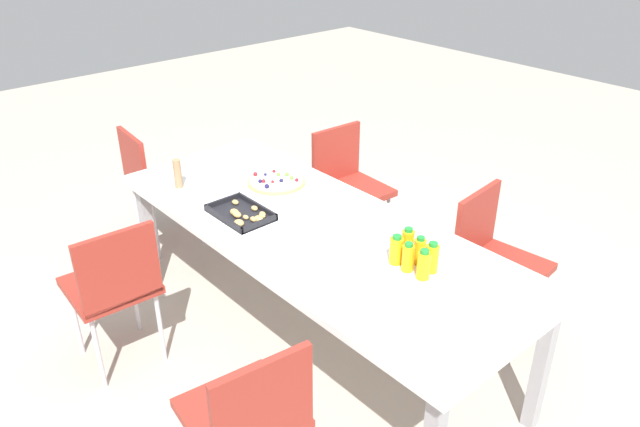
# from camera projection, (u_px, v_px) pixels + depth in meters

# --- Properties ---
(ground_plane) EXTENTS (12.00, 12.00, 0.00)m
(ground_plane) POSITION_uv_depth(u_px,v_px,m) (314.00, 342.00, 3.34)
(ground_plane) COLOR #B2A899
(party_table) EXTENTS (2.33, 0.90, 0.73)m
(party_table) POSITION_uv_depth(u_px,v_px,m) (314.00, 236.00, 3.03)
(party_table) COLOR white
(party_table) RESTS_ON ground_plane
(chair_far_left) EXTENTS (0.45, 0.45, 0.83)m
(chair_far_left) POSITION_uv_depth(u_px,v_px,m) (249.00, 415.00, 2.22)
(chair_far_left) COLOR maroon
(chair_far_left) RESTS_ON ground_plane
(chair_end) EXTENTS (0.43, 0.43, 0.83)m
(chair_end) POSITION_uv_depth(u_px,v_px,m) (154.00, 178.00, 4.03)
(chair_end) COLOR maroon
(chair_end) RESTS_ON ground_plane
(chair_near_right) EXTENTS (0.42, 0.42, 0.83)m
(chair_near_right) POSITION_uv_depth(u_px,v_px,m) (347.00, 180.00, 4.00)
(chair_near_right) COLOR maroon
(chair_near_right) RESTS_ON ground_plane
(chair_near_left) EXTENTS (0.44, 0.44, 0.83)m
(chair_near_left) POSITION_uv_depth(u_px,v_px,m) (493.00, 255.00, 3.19)
(chair_near_left) COLOR maroon
(chair_near_left) RESTS_ON ground_plane
(chair_far_right) EXTENTS (0.42, 0.42, 0.83)m
(chair_far_right) POSITION_uv_depth(u_px,v_px,m) (114.00, 283.00, 2.96)
(chair_far_right) COLOR maroon
(chair_far_right) RESTS_ON ground_plane
(juice_bottle_0) EXTENTS (0.06, 0.06, 0.14)m
(juice_bottle_0) POSITION_uv_depth(u_px,v_px,m) (432.00, 258.00, 2.62)
(juice_bottle_0) COLOR #F9AC14
(juice_bottle_0) RESTS_ON party_table
(juice_bottle_1) EXTENTS (0.05, 0.05, 0.13)m
(juice_bottle_1) POSITION_uv_depth(u_px,v_px,m) (420.00, 251.00, 2.67)
(juice_bottle_1) COLOR #FAAD14
(juice_bottle_1) RESTS_ON party_table
(juice_bottle_2) EXTENTS (0.06, 0.06, 0.15)m
(juice_bottle_2) POSITION_uv_depth(u_px,v_px,m) (408.00, 244.00, 2.71)
(juice_bottle_2) COLOR #FAAB14
(juice_bottle_2) RESTS_ON party_table
(juice_bottle_3) EXTENTS (0.06, 0.06, 0.14)m
(juice_bottle_3) POSITION_uv_depth(u_px,v_px,m) (424.00, 265.00, 2.57)
(juice_bottle_3) COLOR #F9AE14
(juice_bottle_3) RESTS_ON party_table
(juice_bottle_4) EXTENTS (0.05, 0.05, 0.14)m
(juice_bottle_4) POSITION_uv_depth(u_px,v_px,m) (408.00, 258.00, 2.63)
(juice_bottle_4) COLOR #FAAD14
(juice_bottle_4) RESTS_ON party_table
(juice_bottle_5) EXTENTS (0.06, 0.06, 0.14)m
(juice_bottle_5) POSITION_uv_depth(u_px,v_px,m) (396.00, 250.00, 2.68)
(juice_bottle_5) COLOR #F9AE14
(juice_bottle_5) RESTS_ON party_table
(fruit_pizza) EXTENTS (0.32, 0.32, 0.05)m
(fruit_pizza) POSITION_uv_depth(u_px,v_px,m) (276.00, 181.00, 3.42)
(fruit_pizza) COLOR tan
(fruit_pizza) RESTS_ON party_table
(snack_tray) EXTENTS (0.33, 0.22, 0.04)m
(snack_tray) POSITION_uv_depth(u_px,v_px,m) (242.00, 215.00, 3.07)
(snack_tray) COLOR black
(snack_tray) RESTS_ON party_table
(plate_stack) EXTENTS (0.21, 0.21, 0.03)m
(plate_stack) POSITION_uv_depth(u_px,v_px,m) (336.00, 215.00, 3.07)
(plate_stack) COLOR silver
(plate_stack) RESTS_ON party_table
(napkin_stack) EXTENTS (0.15, 0.15, 0.02)m
(napkin_stack) POSITION_uv_depth(u_px,v_px,m) (293.00, 249.00, 2.79)
(napkin_stack) COLOR white
(napkin_stack) RESTS_ON party_table
(cardboard_tube) EXTENTS (0.04, 0.04, 0.16)m
(cardboard_tube) POSITION_uv_depth(u_px,v_px,m) (178.00, 174.00, 3.35)
(cardboard_tube) COLOR #9E7A56
(cardboard_tube) RESTS_ON party_table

